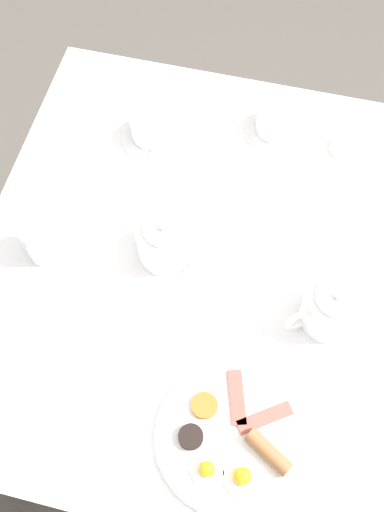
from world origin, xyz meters
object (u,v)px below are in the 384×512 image
teacup_with_saucer_left (150,130)px  breakfast_plate (231,439)px  teapot_far (165,241)px  water_glass_tall (42,240)px  teacup_with_saucer_right (275,123)px  teapot_near (331,308)px  creamer_jug (345,140)px  fork_by_plate (24,388)px  spoon_for_tea (219,178)px  knife_by_plate (76,178)px

teacup_with_saucer_left → breakfast_plate: bearing=-62.9°
teapot_far → water_glass_tall: bearing=27.9°
teapot_far → teacup_with_saucer_left: 0.31m
teacup_with_saucer_right → water_glass_tall: 0.59m
teapot_near → teacup_with_saucer_left: (-0.46, 0.35, -0.02)m
breakfast_plate → creamer_jug: size_ratio=3.25×
teapot_far → fork_by_plate: bearing=76.5°
creamer_jug → fork_by_plate: bearing=-126.3°
teapot_near → creamer_jug: (-0.02, 0.42, -0.02)m
teacup_with_saucer_right → spoon_for_tea: size_ratio=0.93×
teapot_far → creamer_jug: teapot_far is taller
teapot_far → spoon_for_tea: teapot_far is taller
teapot_near → creamer_jug: teapot_near is taller
water_glass_tall → knife_by_plate: (0.00, 0.19, -0.05)m
creamer_jug → fork_by_plate: 0.87m
teacup_with_saucer_left → teacup_with_saucer_right: bearing=17.4°
teapot_near → fork_by_plate: 0.60m
teapot_near → fork_by_plate: bearing=172.8°
breakfast_plate → fork_by_plate: size_ratio=1.64×
teapot_near → water_glass_tall: (-0.59, 0.01, -0.00)m
teacup_with_saucer_right → teapot_far: bearing=-114.0°
knife_by_plate → teacup_with_saucer_left: bearing=49.1°
teacup_with_saucer_right → breakfast_plate: bearing=-86.3°
teapot_near → water_glass_tall: size_ratio=1.80×
teapot_near → spoon_for_tea: size_ratio=1.11×
fork_by_plate → breakfast_plate: bearing=-0.2°
teapot_far → water_glass_tall: (-0.24, -0.06, -0.00)m
teacup_with_saucer_left → water_glass_tall: (-0.13, -0.34, 0.02)m
teacup_with_saucer_left → knife_by_plate: bearing=-130.9°
spoon_for_tea → knife_by_plate: bearing=-166.4°
breakfast_plate → spoon_for_tea: bearing=104.5°
teacup_with_saucer_left → spoon_for_tea: teacup_with_saucer_left is taller
teacup_with_saucer_right → knife_by_plate: teacup_with_saucer_right is taller
teacup_with_saucer_left → knife_by_plate: (-0.13, -0.15, -0.02)m
water_glass_tall → knife_by_plate: bearing=89.8°
teacup_with_saucer_left → creamer_jug: (0.44, 0.07, 0.01)m
knife_by_plate → fork_by_plate: bearing=-83.2°
fork_by_plate → spoon_for_tea: bearing=65.1°
spoon_for_tea → teacup_with_saucer_left: bearing=156.7°
teapot_near → teacup_with_saucer_left: 0.58m
teapot_far → creamer_jug: (0.33, 0.36, -0.02)m
teacup_with_saucer_left → knife_by_plate: teacup_with_saucer_left is taller
teapot_far → knife_by_plate: size_ratio=0.94×
breakfast_plate → teapot_near: size_ratio=1.59×
knife_by_plate → spoon_for_tea: same height
teacup_with_saucer_right → creamer_jug: bearing=-5.6°
water_glass_tall → knife_by_plate: 0.19m
teapot_far → water_glass_tall: teapot_far is taller
breakfast_plate → knife_by_plate: (-0.45, 0.48, -0.01)m
teacup_with_saucer_right → teapot_near: bearing=-67.4°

